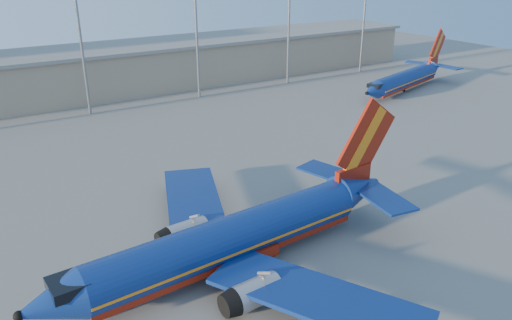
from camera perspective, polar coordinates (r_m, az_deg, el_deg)
name	(u,v)px	position (r m, az deg, el deg)	size (l,w,h in m)	color
ground	(271,223)	(49.33, 1.69, -7.23)	(220.00, 220.00, 0.00)	slate
terminal_building	(148,65)	(101.46, -12.22, 10.56)	(122.00, 16.00, 8.50)	gray
light_mast_row	(139,0)	(86.73, -13.21, 17.39)	(101.60, 1.60, 28.65)	gray
aircraft_main	(239,237)	(42.13, -1.95, -8.77)	(35.89, 34.47, 12.15)	navy
aircraft_second	(407,78)	(100.97, 16.86, 8.94)	(30.22, 14.80, 10.47)	navy
baggage_tug	(344,319)	(37.08, 10.01, -17.42)	(2.66, 2.17, 1.65)	gold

